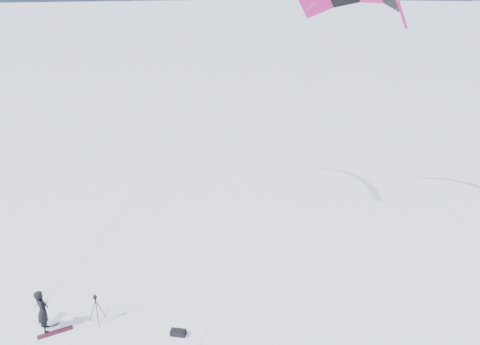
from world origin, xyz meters
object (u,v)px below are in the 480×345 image
tripod (96,305)px  snowkiter (47,330)px  gear_bag_b (178,332)px  snowboard (55,332)px

tripod → snowkiter: bearing=142.9°
tripod → gear_bag_b: (2.85, -2.15, -0.74)m
snowboard → tripod: 1.93m
snowkiter → gear_bag_b: size_ratio=2.83×
snowboard → snowkiter: bearing=130.0°
snowkiter → tripod: bearing=-104.1°
snowkiter → snowboard: size_ratio=1.41×
snowboard → tripod: tripod is taller
tripod → gear_bag_b: 3.64m
gear_bag_b → tripod: bearing=176.7°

